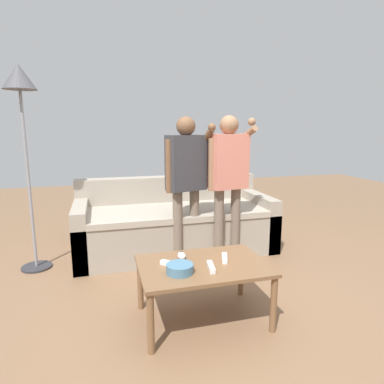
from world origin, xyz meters
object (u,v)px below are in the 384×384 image
at_px(coffee_table, 203,271).
at_px(floor_lamp, 21,99).
at_px(game_remote_wand_near, 171,264).
at_px(game_remote_wand_far, 211,267).
at_px(player_right, 228,172).
at_px(game_remote_nunchuk, 182,256).
at_px(couch, 175,224).
at_px(game_remote_wand_spare, 225,258).
at_px(player_center, 186,174).
at_px(snack_bowl, 180,269).

relative_size(coffee_table, floor_lamp, 0.47).
relative_size(game_remote_wand_near, game_remote_wand_far, 0.86).
bearing_deg(coffee_table, game_remote_wand_near, 173.10).
height_order(floor_lamp, player_right, floor_lamp).
bearing_deg(coffee_table, game_remote_nunchuk, 133.08).
bearing_deg(couch, game_remote_wand_far, -93.29).
distance_m(game_remote_nunchuk, game_remote_wand_spare, 0.31).
bearing_deg(game_remote_wand_near, player_center, 69.69).
bearing_deg(snack_bowl, floor_lamp, 129.11).
xyz_separation_m(floor_lamp, game_remote_wand_far, (1.33, -1.37, -1.17)).
bearing_deg(game_remote_wand_far, game_remote_nunchuk, 123.94).
bearing_deg(snack_bowl, coffee_table, 26.90).
height_order(game_remote_nunchuk, game_remote_wand_spare, game_remote_nunchuk).
relative_size(floor_lamp, game_remote_wand_far, 11.50).
relative_size(snack_bowl, game_remote_nunchuk, 2.02).
distance_m(player_right, game_remote_wand_near, 1.27).
xyz_separation_m(game_remote_nunchuk, floor_lamp, (-1.18, 1.15, 1.16)).
distance_m(game_remote_nunchuk, player_center, 1.00).
height_order(coffee_table, game_remote_nunchuk, game_remote_nunchuk).
bearing_deg(floor_lamp, snack_bowl, -50.89).
xyz_separation_m(player_center, game_remote_wand_far, (-0.11, -1.07, -0.48)).
bearing_deg(game_remote_wand_near, snack_bowl, -75.58).
xyz_separation_m(snack_bowl, game_remote_wand_spare, (0.36, 0.12, -0.01)).
bearing_deg(couch, coffee_table, -94.59).
distance_m(coffee_table, game_remote_nunchuk, 0.19).
height_order(couch, snack_bowl, couch).
distance_m(couch, game_remote_wand_far, 1.53).
bearing_deg(game_remote_wand_spare, snack_bowl, -161.05).
xyz_separation_m(player_center, game_remote_wand_near, (-0.35, -0.95, -0.48)).
distance_m(couch, game_remote_wand_near, 1.45).
xyz_separation_m(game_remote_nunchuk, player_center, (0.25, 0.85, 0.47)).
relative_size(coffee_table, player_center, 0.61).
relative_size(game_remote_nunchuk, player_right, 0.06).
height_order(couch, floor_lamp, floor_lamp).
xyz_separation_m(game_remote_nunchuk, player_right, (0.66, 0.80, 0.48)).
distance_m(coffee_table, game_remote_wand_far, 0.12).
relative_size(coffee_table, snack_bowl, 4.98).
distance_m(couch, game_remote_wand_spare, 1.41).
xyz_separation_m(player_right, game_remote_wand_spare, (-0.37, -0.90, -0.49)).
height_order(game_remote_wand_near, game_remote_wand_spare, same).
bearing_deg(coffee_table, player_right, 59.63).
distance_m(player_center, game_remote_wand_spare, 1.07).
bearing_deg(game_remote_wand_far, game_remote_wand_near, 154.46).
xyz_separation_m(coffee_table, game_remote_wand_spare, (0.17, 0.03, 0.07)).
height_order(floor_lamp, game_remote_wand_near, floor_lamp).
xyz_separation_m(game_remote_nunchuk, game_remote_wand_near, (-0.10, -0.10, -0.01)).
bearing_deg(player_right, game_remote_wand_far, -116.87).
relative_size(couch, coffee_table, 2.40).
distance_m(game_remote_wand_near, game_remote_wand_spare, 0.39).
bearing_deg(game_remote_wand_near, game_remote_nunchuk, 46.47).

